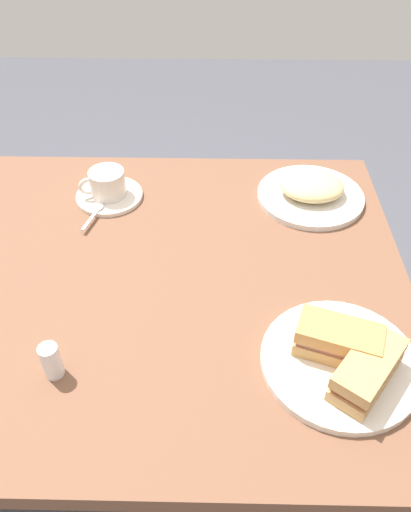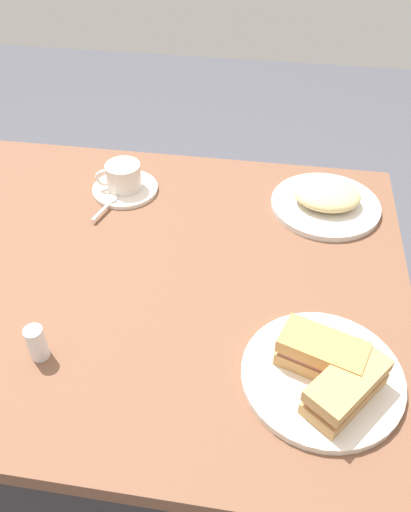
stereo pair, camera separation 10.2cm
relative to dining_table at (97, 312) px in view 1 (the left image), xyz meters
The scene contains 11 objects.
ground_plane 0.63m from the dining_table, ahead, with size 6.00×6.00×0.00m, color #494952.
dining_table is the anchor object (origin of this frame).
sandwich_plate 0.52m from the dining_table, 24.21° to the right, with size 0.27×0.27×0.01m, color silver.
sandwich_front 0.52m from the dining_table, 22.83° to the right, with size 0.15×0.11×0.06m.
sandwich_back 0.57m from the dining_table, 26.68° to the right, with size 0.14×0.15×0.06m.
coffee_saucer 0.29m from the dining_table, 89.50° to the left, with size 0.16×0.16×0.01m, color silver.
coffee_cup 0.30m from the dining_table, 89.86° to the left, with size 0.11×0.08×0.06m.
spoon 0.23m from the dining_table, 95.56° to the left, with size 0.04×0.10×0.01m.
side_plate 0.56m from the dining_table, 29.31° to the left, with size 0.25×0.25×0.01m, color silver.
side_food_pile 0.56m from the dining_table, 29.31° to the left, with size 0.15×0.12×0.04m, color #D4BC7E.
salt_shaker 0.28m from the dining_table, 93.08° to the right, with size 0.03×0.03×0.07m, color silver.
Camera 1 is at (0.25, -0.73, 1.46)m, focal length 36.20 mm.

